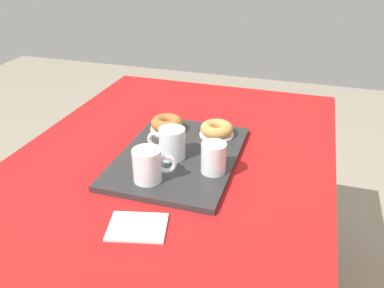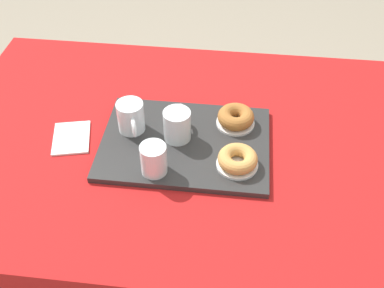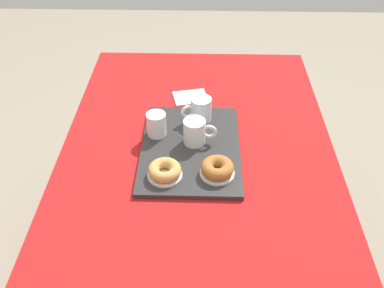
# 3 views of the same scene
# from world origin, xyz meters

# --- Properties ---
(ground_plane) EXTENTS (6.00, 6.00, 0.00)m
(ground_plane) POSITION_xyz_m (0.00, 0.00, 0.00)
(ground_plane) COLOR gray
(dining_table) EXTENTS (1.36, 0.94, 0.74)m
(dining_table) POSITION_xyz_m (0.00, 0.00, 0.64)
(dining_table) COLOR red
(dining_table) RESTS_ON ground
(serving_tray) EXTENTS (0.46, 0.33, 0.02)m
(serving_tray) POSITION_xyz_m (-0.02, 0.02, 0.75)
(serving_tray) COLOR #2D2D2D
(serving_tray) RESTS_ON dining_table
(tea_mug_left) EXTENTS (0.08, 0.12, 0.09)m
(tea_mug_left) POSITION_xyz_m (-0.00, 0.01, 0.80)
(tea_mug_left) COLOR white
(tea_mug_left) RESTS_ON serving_tray
(tea_mug_right) EXTENTS (0.08, 0.11, 0.09)m
(tea_mug_right) POSITION_xyz_m (0.13, -0.01, 0.80)
(tea_mug_right) COLOR white
(tea_mug_right) RESTS_ON serving_tray
(water_glass_near) EXTENTS (0.07, 0.07, 0.09)m
(water_glass_near) POSITION_xyz_m (0.04, 0.14, 0.80)
(water_glass_near) COLOR white
(water_glass_near) RESTS_ON serving_tray
(donut_plate_left) EXTENTS (0.11, 0.11, 0.01)m
(donut_plate_left) POSITION_xyz_m (-0.17, 0.10, 0.76)
(donut_plate_left) COLOR white
(donut_plate_left) RESTS_ON serving_tray
(sugar_donut_left) EXTENTS (0.10, 0.10, 0.04)m
(sugar_donut_left) POSITION_xyz_m (-0.17, 0.10, 0.78)
(sugar_donut_left) COLOR tan
(sugar_donut_left) RESTS_ON donut_plate_left
(donut_plate_right) EXTENTS (0.11, 0.11, 0.01)m
(donut_plate_right) POSITION_xyz_m (-0.16, -0.06, 0.76)
(donut_plate_right) COLOR white
(donut_plate_right) RESTS_ON serving_tray
(sugar_donut_right) EXTENTS (0.10, 0.10, 0.04)m
(sugar_donut_right) POSITION_xyz_m (-0.16, -0.06, 0.78)
(sugar_donut_right) COLOR #A3662D
(sugar_donut_right) RESTS_ON donut_plate_right
(paper_napkin) EXTENTS (0.13, 0.15, 0.01)m
(paper_napkin) POSITION_xyz_m (0.30, 0.03, 0.74)
(paper_napkin) COLOR white
(paper_napkin) RESTS_ON dining_table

